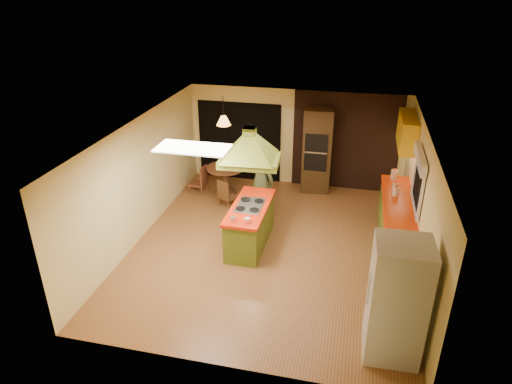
% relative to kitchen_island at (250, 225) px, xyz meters
% --- Properties ---
extents(ground, '(6.50, 6.50, 0.00)m').
position_rel_kitchen_island_xyz_m(ground, '(0.44, -0.02, -0.45)').
color(ground, '#9C6133').
rests_on(ground, ground).
extents(room_walls, '(5.50, 6.50, 6.50)m').
position_rel_kitchen_island_xyz_m(room_walls, '(0.44, -0.02, 0.80)').
color(room_walls, '#FFF5B6').
rests_on(room_walls, ground).
extents(ceiling_plane, '(6.50, 6.50, 0.00)m').
position_rel_kitchen_island_xyz_m(ceiling_plane, '(0.44, -0.02, 2.05)').
color(ceiling_plane, silver).
rests_on(ceiling_plane, room_walls).
extents(brick_panel, '(2.64, 0.03, 2.50)m').
position_rel_kitchen_island_xyz_m(brick_panel, '(1.69, 3.21, 0.80)').
color(brick_panel, '#381E14').
rests_on(brick_panel, ground).
extents(nook_opening, '(2.20, 0.03, 2.10)m').
position_rel_kitchen_island_xyz_m(nook_opening, '(-1.06, 3.21, 0.60)').
color(nook_opening, black).
rests_on(nook_opening, ground).
extents(right_counter, '(0.62, 3.05, 0.92)m').
position_rel_kitchen_island_xyz_m(right_counter, '(2.89, 0.58, 0.01)').
color(right_counter, olive).
rests_on(right_counter, ground).
extents(upper_cabinets, '(0.34, 1.40, 0.70)m').
position_rel_kitchen_island_xyz_m(upper_cabinets, '(3.01, 2.18, 1.50)').
color(upper_cabinets, yellow).
rests_on(upper_cabinets, room_walls).
extents(window_right, '(0.12, 1.35, 1.06)m').
position_rel_kitchen_island_xyz_m(window_right, '(3.14, 0.38, 1.32)').
color(window_right, black).
rests_on(window_right, room_walls).
extents(fluor_panel, '(1.20, 0.60, 0.03)m').
position_rel_kitchen_island_xyz_m(fluor_panel, '(-0.66, -1.22, 2.04)').
color(fluor_panel, white).
rests_on(fluor_panel, ceiling_plane).
extents(kitchen_island, '(0.72, 1.77, 0.90)m').
position_rel_kitchen_island_xyz_m(kitchen_island, '(0.00, 0.00, 0.00)').
color(kitchen_island, '#5D6E1B').
rests_on(kitchen_island, ground).
extents(range_hood, '(1.17, 0.88, 0.80)m').
position_rel_kitchen_island_xyz_m(range_hood, '(0.00, -0.00, 1.80)').
color(range_hood, olive).
rests_on(range_hood, ceiling_plane).
extents(man, '(0.74, 0.59, 1.76)m').
position_rel_kitchen_island_xyz_m(man, '(-0.05, 1.23, 0.43)').
color(man, '#414C28').
rests_on(man, ground).
extents(refrigerator, '(0.80, 0.76, 1.87)m').
position_rel_kitchen_island_xyz_m(refrigerator, '(2.70, -2.45, 0.49)').
color(refrigerator, silver).
rests_on(refrigerator, ground).
extents(wall_oven, '(0.74, 0.64, 2.14)m').
position_rel_kitchen_island_xyz_m(wall_oven, '(1.01, 2.93, 0.62)').
color(wall_oven, '#4B3218').
rests_on(wall_oven, ground).
extents(dining_table, '(0.93, 0.93, 0.70)m').
position_rel_kitchen_island_xyz_m(dining_table, '(-1.18, 2.24, 0.04)').
color(dining_table, brown).
rests_on(dining_table, ground).
extents(chair_left, '(0.43, 0.43, 0.71)m').
position_rel_kitchen_island_xyz_m(chair_left, '(-1.88, 2.14, -0.09)').
color(chair_left, brown).
rests_on(chair_left, ground).
extents(chair_near, '(0.50, 0.50, 0.67)m').
position_rel_kitchen_island_xyz_m(chair_near, '(-0.93, 1.59, -0.11)').
color(chair_near, brown).
rests_on(chair_near, ground).
extents(pendant_lamp, '(0.39, 0.39, 0.22)m').
position_rel_kitchen_island_xyz_m(pendant_lamp, '(-1.18, 2.24, 1.45)').
color(pendant_lamp, '#FF9E3F').
rests_on(pendant_lamp, ceiling_plane).
extents(canister_large, '(0.18, 0.18, 0.22)m').
position_rel_kitchen_island_xyz_m(canister_large, '(2.84, 1.88, 0.58)').
color(canister_large, beige).
rests_on(canister_large, right_counter).
extents(canister_medium, '(0.16, 0.16, 0.18)m').
position_rel_kitchen_island_xyz_m(canister_medium, '(2.84, 1.05, 0.56)').
color(canister_medium, beige).
rests_on(canister_medium, right_counter).
extents(canister_small, '(0.13, 0.13, 0.14)m').
position_rel_kitchen_island_xyz_m(canister_small, '(2.84, 1.36, 0.54)').
color(canister_small, beige).
rests_on(canister_small, right_counter).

